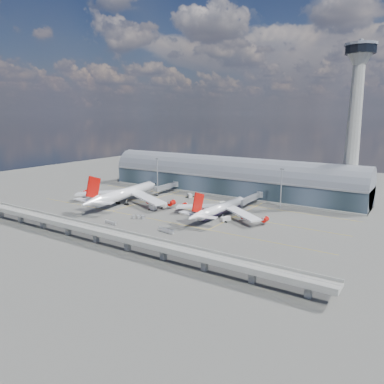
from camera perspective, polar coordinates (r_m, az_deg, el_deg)
The scene contains 20 objects.
ground at distance 222.94m, azimuth -3.93°, elevation -3.63°, with size 500.00×500.00×0.00m, color #474744.
taxi_lines at distance 240.31m, azimuth -0.75°, elevation -2.46°, with size 200.00×80.12×0.01m.
terminal at distance 285.01m, azimuth 5.53°, elevation 2.09°, with size 200.00×30.00×28.00m.
control_tower at distance 258.07m, azimuth 23.44°, elevation 9.17°, with size 19.00×19.00×103.00m.
guideway at distance 182.54m, azimuth -14.47°, elevation -5.78°, with size 220.00×8.50×7.20m.
floodlight_mast_left at distance 292.60m, azimuth -5.29°, elevation 2.81°, with size 3.00×0.70×25.70m.
floodlight_mast_right at distance 244.10m, azimuth 13.44°, elevation 0.72°, with size 3.00×0.70×25.70m.
airliner_left at distance 253.90m, azimuth -10.40°, elevation -0.28°, with size 74.96×78.83×24.01m.
airliner_right at distance 218.38m, azimuth 4.32°, elevation -2.59°, with size 58.70×61.35×19.47m.
jet_bridge_left at distance 285.78m, azimuth -3.72°, elevation 0.89°, with size 4.40×28.00×7.25m.
jet_bridge_right at distance 248.85m, azimuth 9.15°, elevation -0.88°, with size 4.40×32.00×7.25m.
service_truck_0 at distance 279.76m, azimuth -14.58°, elevation -0.51°, with size 3.28×6.56×2.60m.
service_truck_1 at distance 235.97m, azimuth -6.01°, elevation -2.41°, with size 5.59×3.61×2.99m.
service_truck_2 at distance 241.63m, azimuth -4.98°, elevation -2.01°, with size 9.29×5.43×3.24m.
service_truck_3 at distance 211.32m, azimuth 5.15°, elevation -4.12°, with size 4.34×6.18×2.79m.
service_truck_4 at distance 246.22m, azimuth 4.58°, elevation -1.80°, with size 3.26×5.28×2.85m.
service_truck_5 at distance 269.67m, azimuth -0.33°, elevation -0.56°, with size 5.76×5.44×2.77m.
cargo_train_0 at distance 218.28m, azimuth -8.21°, elevation -3.80°, with size 8.05×5.22×1.82m.
cargo_train_1 at distance 211.06m, azimuth -12.31°, elevation -4.56°, with size 8.91×2.49×1.47m.
cargo_train_2 at distance 192.31m, azimuth -3.98°, elevation -5.88°, with size 10.60×3.43×1.75m.
Camera 1 is at (130.15, -170.96, 59.44)m, focal length 35.00 mm.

